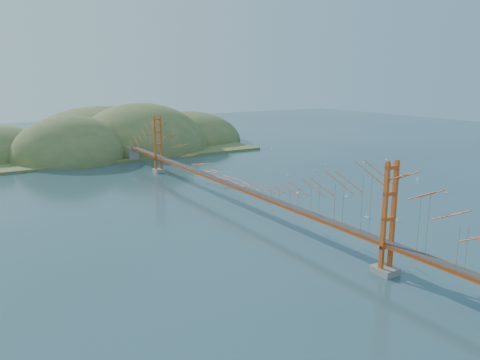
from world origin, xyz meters
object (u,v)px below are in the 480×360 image
sailboat_2 (418,180)px  sailboat_0 (367,217)px  sailboat_1 (288,175)px  bridge (232,161)px

sailboat_2 → sailboat_0: 28.80m
sailboat_1 → sailboat_0: (-7.81, -28.34, 0.02)m
bridge → sailboat_2: (39.01, -3.87, -6.86)m
bridge → sailboat_1: bridge is taller
sailboat_1 → sailboat_2: sailboat_2 is taller
sailboat_1 → sailboat_2: (18.45, -16.54, 0.01)m
sailboat_2 → sailboat_0: (-26.27, -11.81, 0.01)m
bridge → sailboat_2: 39.80m
bridge → sailboat_1: 25.11m
bridge → sailboat_2: size_ratio=139.33×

